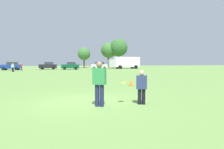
{
  "coord_description": "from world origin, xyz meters",
  "views": [
    {
      "loc": [
        -0.94,
        -8.42,
        1.75
      ],
      "look_at": [
        1.58,
        1.97,
        1.07
      ],
      "focal_mm": 30.87,
      "sensor_mm": 36.0,
      "label": 1
    }
  ],
  "objects": [
    {
      "name": "parked_car_mid_left",
      "position": [
        -12.71,
        38.83,
        0.92
      ],
      "size": [
        4.23,
        2.27,
        1.82
      ],
      "color": "navy",
      "rests_on": "ground"
    },
    {
      "name": "ground_plane",
      "position": [
        0.0,
        0.0,
        0.0
      ],
      "size": [
        178.61,
        178.61,
        0.0
      ],
      "primitive_type": "plane",
      "color": "#6B9347"
    },
    {
      "name": "bystander_sideline_watcher",
      "position": [
        -9.98,
        35.71,
        0.92
      ],
      "size": [
        0.44,
        0.52,
        1.64
      ],
      "color": "#1E234C",
      "rests_on": "ground"
    },
    {
      "name": "tree_west_maple",
      "position": [
        4.67,
        50.78,
        4.3
      ],
      "size": [
        3.85,
        3.85,
        6.25
      ],
      "color": "brown",
      "rests_on": "ground"
    },
    {
      "name": "tree_east_birch",
      "position": [
        16.22,
        52.85,
        6.51
      ],
      "size": [
        5.82,
        5.82,
        9.47
      ],
      "color": "brown",
      "rests_on": "ground"
    },
    {
      "name": "parked_car_center",
      "position": [
        -5.01,
        41.23,
        0.92
      ],
      "size": [
        4.23,
        2.27,
        1.82
      ],
      "color": "black",
      "rests_on": "ground"
    },
    {
      "name": "tree_center_elm",
      "position": [
        13.18,
        54.49,
        5.73
      ],
      "size": [
        5.13,
        5.13,
        8.33
      ],
      "color": "brown",
      "rests_on": "ground"
    },
    {
      "name": "bystander_far_jogger",
      "position": [
        -10.21,
        29.78,
        0.89
      ],
      "size": [
        0.48,
        0.33,
        1.57
      ],
      "color": "black",
      "rests_on": "ground"
    },
    {
      "name": "parked_car_mid_right",
      "position": [
        0.24,
        38.81,
        0.92
      ],
      "size": [
        4.23,
        2.27,
        1.82
      ],
      "color": "#0C4C2D",
      "rests_on": "ground"
    },
    {
      "name": "parked_car_near_right",
      "position": [
        7.37,
        39.8,
        0.92
      ],
      "size": [
        4.23,
        2.27,
        1.82
      ],
      "color": "silver",
      "rests_on": "ground"
    },
    {
      "name": "traffic_cone",
      "position": [
        3.86,
        5.22,
        0.23
      ],
      "size": [
        0.32,
        0.32,
        0.48
      ],
      "color": "#D8590C",
      "rests_on": "ground"
    },
    {
      "name": "frisbee",
      "position": [
        1.4,
        -0.76,
        0.89
      ],
      "size": [
        0.27,
        0.27,
        0.06
      ],
      "color": "yellow"
    },
    {
      "name": "box_truck",
      "position": [
        14.61,
        41.46,
        1.75
      ],
      "size": [
        8.53,
        3.1,
        3.18
      ],
      "color": "white",
      "rests_on": "ground"
    },
    {
      "name": "player_defender",
      "position": [
        2.12,
        -1.02,
        0.79
      ],
      "size": [
        0.5,
        0.41,
        1.41
      ],
      "color": "black",
      "rests_on": "ground"
    },
    {
      "name": "player_thrower",
      "position": [
        0.36,
        -0.99,
        1.0
      ],
      "size": [
        0.57,
        0.48,
        1.77
      ],
      "color": "#1E234C",
      "rests_on": "ground"
    }
  ]
}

